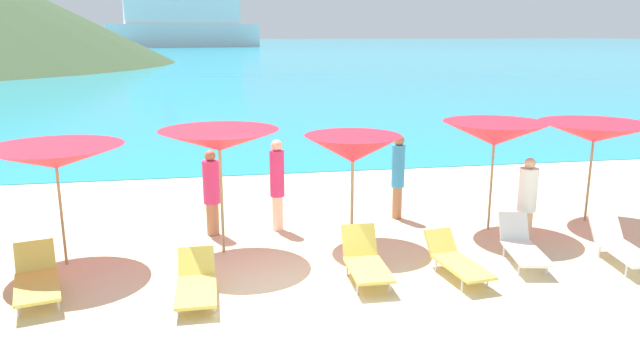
# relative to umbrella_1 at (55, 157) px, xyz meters

# --- Properties ---
(ground_plane) EXTENTS (50.00, 100.00, 0.30)m
(ground_plane) POSITION_rel_umbrella_1_xyz_m (3.96, 7.84, -2.06)
(ground_plane) COLOR beige
(ocean_water) EXTENTS (650.00, 440.00, 0.02)m
(ocean_water) POSITION_rel_umbrella_1_xyz_m (3.96, 226.20, -1.90)
(ocean_water) COLOR teal
(ocean_water) RESTS_ON ground_plane
(umbrella_1) EXTENTS (2.34, 2.34, 2.11)m
(umbrella_1) POSITION_rel_umbrella_1_xyz_m (0.00, 0.00, 0.00)
(umbrella_1) COLOR #9E7F59
(umbrella_1) RESTS_ON ground_plane
(umbrella_2) EXTENTS (2.17, 2.17, 2.29)m
(umbrella_2) POSITION_rel_umbrella_1_xyz_m (2.73, 0.10, 0.18)
(umbrella_2) COLOR #9E7F59
(umbrella_2) RESTS_ON ground_plane
(umbrella_3) EXTENTS (1.94, 1.94, 2.08)m
(umbrella_3) POSITION_rel_umbrella_1_xyz_m (5.20, 0.30, -0.10)
(umbrella_3) COLOR #9E7F59
(umbrella_3) RESTS_ON ground_plane
(umbrella_4) EXTENTS (2.23, 2.23, 2.23)m
(umbrella_4) POSITION_rel_umbrella_1_xyz_m (8.13, 0.47, 0.08)
(umbrella_4) COLOR #9E7F59
(umbrella_4) RESTS_ON ground_plane
(umbrella_5) EXTENTS (2.50, 2.50, 2.14)m
(umbrella_5) POSITION_rel_umbrella_1_xyz_m (10.45, 0.64, 0.01)
(umbrella_5) COLOR #9E7F59
(umbrella_5) RESTS_ON ground_plane
(lounge_chair_0) EXTENTS (0.81, 1.61, 0.73)m
(lounge_chair_0) POSITION_rel_umbrella_1_xyz_m (7.90, -1.32, -1.61)
(lounge_chair_0) COLOR white
(lounge_chair_0) RESTS_ON ground_plane
(lounge_chair_2) EXTENTS (0.63, 1.40, 0.78)m
(lounge_chair_2) POSITION_rel_umbrella_1_xyz_m (4.98, -1.60, -1.57)
(lounge_chair_2) COLOR #D8BF4C
(lounge_chair_2) RESTS_ON ground_plane
(lounge_chair_3) EXTENTS (0.78, 1.74, 0.71)m
(lounge_chair_3) POSITION_rel_umbrella_1_xyz_m (9.59, -1.66, -1.60)
(lounge_chair_3) COLOR white
(lounge_chair_3) RESTS_ON ground_plane
(lounge_chair_4) EXTENTS (0.99, 1.66, 0.71)m
(lounge_chair_4) POSITION_rel_umbrella_1_xyz_m (-0.12, -1.37, -1.60)
(lounge_chair_4) COLOR #D8BF4C
(lounge_chair_4) RESTS_ON ground_plane
(lounge_chair_5) EXTENTS (0.60, 1.47, 0.61)m
(lounge_chair_5) POSITION_rel_umbrella_1_xyz_m (2.27, -1.82, -1.66)
(lounge_chair_5) COLOR #D8BF4C
(lounge_chair_5) RESTS_ON ground_plane
(lounge_chair_6) EXTENTS (0.72, 1.58, 0.62)m
(lounge_chair_6) POSITION_rel_umbrella_1_xyz_m (6.50, -1.73, -1.63)
(lounge_chair_6) COLOR #D8BF4C
(lounge_chair_6) RESTS_ON ground_plane
(beachgoer_0) EXTENTS (0.35, 0.35, 1.67)m
(beachgoer_0) POSITION_rel_umbrella_1_xyz_m (8.45, -0.40, -1.04)
(beachgoer_0) COLOR #DBAA84
(beachgoer_0) RESTS_ON ground_plane
(beachgoer_1) EXTENTS (0.29, 0.29, 1.88)m
(beachgoer_1) POSITION_rel_umbrella_1_xyz_m (3.86, 1.22, -0.89)
(beachgoer_1) COLOR beige
(beachgoer_1) RESTS_ON ground_plane
(beachgoer_3) EXTENTS (0.28, 0.28, 1.84)m
(beachgoer_3) POSITION_rel_umbrella_1_xyz_m (6.51, 1.56, -0.91)
(beachgoer_3) COLOR #A3704C
(beachgoer_3) RESTS_ON ground_plane
(beachgoer_4) EXTENTS (0.33, 0.33, 1.73)m
(beachgoer_4) POSITION_rel_umbrella_1_xyz_m (2.55, 1.15, -1.00)
(beachgoer_4) COLOR #A3704C
(beachgoer_4) RESTS_ON ground_plane
(cruise_ship) EXTENTS (45.19, 16.95, 22.21)m
(cruise_ship) POSITION_rel_umbrella_1_xyz_m (-4.68, 176.96, 6.66)
(cruise_ship) COLOR white
(cruise_ship) RESTS_ON ocean_water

